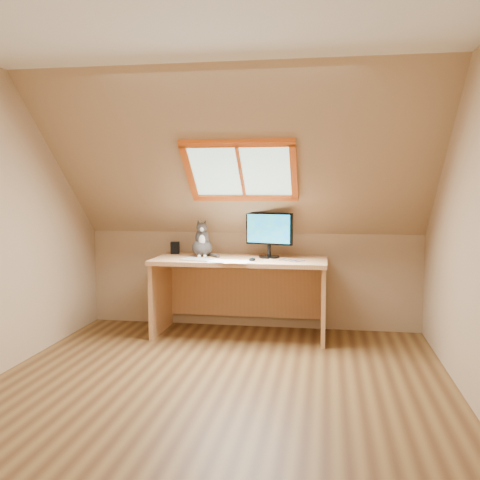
# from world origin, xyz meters

# --- Properties ---
(ground) EXTENTS (3.50, 3.50, 0.00)m
(ground) POSITION_xyz_m (0.00, 0.00, 0.00)
(ground) COLOR brown
(ground) RESTS_ON ground
(room_shell) EXTENTS (3.52, 3.52, 2.41)m
(room_shell) POSITION_xyz_m (0.00, -0.09, 1.43)
(room_shell) COLOR tan
(room_shell) RESTS_ON ground
(desk) EXTENTS (1.70, 0.74, 0.78)m
(desk) POSITION_xyz_m (-0.06, 1.45, 0.54)
(desk) COLOR tan
(desk) RESTS_ON ground
(monitor) EXTENTS (0.48, 0.21, 0.45)m
(monitor) POSITION_xyz_m (0.22, 1.46, 1.04)
(monitor) COLOR black
(monitor) RESTS_ON desk
(cat) EXTENTS (0.25, 0.29, 0.38)m
(cat) POSITION_xyz_m (-0.47, 1.46, 0.91)
(cat) COLOR #3D3836
(cat) RESTS_ON desk
(desk_speaker) EXTENTS (0.10, 0.10, 0.13)m
(desk_speaker) POSITION_xyz_m (-0.80, 1.63, 0.84)
(desk_speaker) COLOR black
(desk_speaker) RESTS_ON desk
(graphics_tablet) EXTENTS (0.34, 0.27, 0.01)m
(graphics_tablet) POSITION_xyz_m (-0.44, 1.19, 0.78)
(graphics_tablet) COLOR #B2B2B7
(graphics_tablet) RESTS_ON desk
(mouse) EXTENTS (0.08, 0.11, 0.03)m
(mouse) POSITION_xyz_m (0.09, 1.17, 0.79)
(mouse) COLOR black
(mouse) RESTS_ON desk
(papers) EXTENTS (0.35, 0.30, 0.01)m
(papers) POSITION_xyz_m (-0.12, 1.12, 0.78)
(papers) COLOR white
(papers) RESTS_ON desk
(cables) EXTENTS (0.51, 0.26, 0.01)m
(cables) POSITION_xyz_m (0.35, 1.26, 0.78)
(cables) COLOR silver
(cables) RESTS_ON desk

